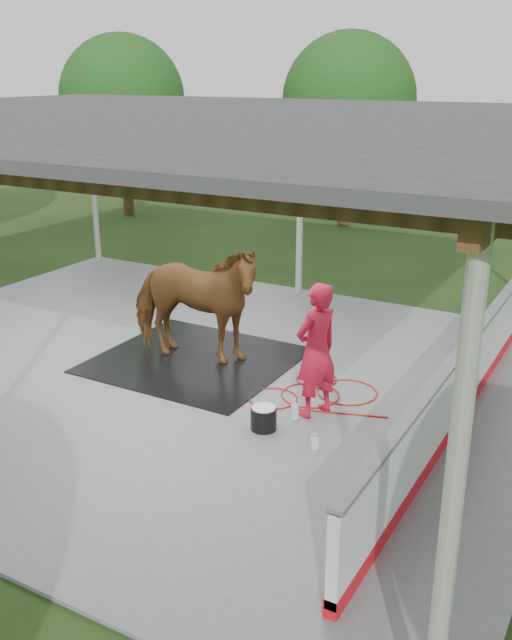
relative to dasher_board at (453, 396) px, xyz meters
The scene contains 12 objects.
ground 4.64m from the dasher_board, behind, with size 100.00×100.00×0.00m, color #1E3814.
concrete_slab 4.63m from the dasher_board, behind, with size 12.00×10.00×0.05m, color slate.
pavilion_structure 5.70m from the dasher_board, behind, with size 12.60×10.60×4.05m.
dasher_board is the anchor object (origin of this frame).
tree_belt 5.43m from the dasher_board, 168.18° to the left, with size 28.00×28.00×5.80m.
rubber_mat 4.46m from the dasher_board, behind, with size 3.12×2.93×0.02m, color black.
horse 4.45m from the dasher_board, behind, with size 1.09×2.40×2.03m, color brown.
handler 1.92m from the dasher_board, 167.47° to the right, with size 0.71×0.47×1.94m, color #B9132D.
wash_bucket 2.55m from the dasher_board, 152.59° to the right, with size 0.36×0.36×0.33m.
soap_bottle_a 2.15m from the dasher_board, 160.58° to the right, with size 0.12×0.12×0.32m, color silver.
soap_bottle_b 1.97m from the dasher_board, 137.16° to the right, with size 0.10×0.10×0.22m, color #338CD8.
hose_coil 2.17m from the dasher_board, behind, with size 2.07×1.63×0.02m.
Camera 1 is at (6.53, -8.76, 4.68)m, focal length 40.00 mm.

